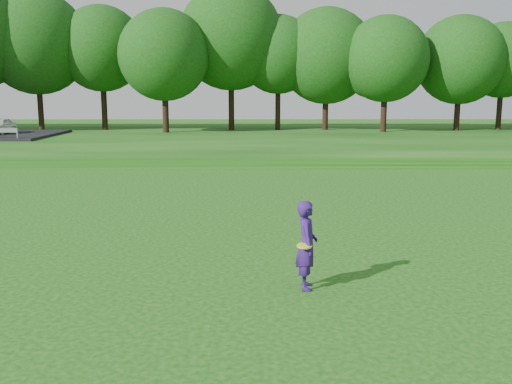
{
  "coord_description": "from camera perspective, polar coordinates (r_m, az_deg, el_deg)",
  "views": [
    {
      "loc": [
        2.93,
        -10.13,
        4.03
      ],
      "look_at": [
        3.05,
        5.08,
        1.3
      ],
      "focal_mm": 40.0,
      "sensor_mm": 36.0,
      "label": 1
    }
  ],
  "objects": [
    {
      "name": "ground",
      "position": [
        11.29,
        -15.79,
        -11.14
      ],
      "size": [
        140.0,
        140.0,
        0.0
      ],
      "primitive_type": "plane",
      "color": "#10450D",
      "rests_on": "ground"
    },
    {
      "name": "berm",
      "position": [
        44.38,
        -4.26,
        5.33
      ],
      "size": [
        130.0,
        30.0,
        0.6
      ],
      "primitive_type": "cube",
      "color": "#10450D",
      "rests_on": "ground"
    },
    {
      "name": "walking_path",
      "position": [
        30.54,
        -5.97,
        2.57
      ],
      "size": [
        130.0,
        1.6,
        0.04
      ],
      "primitive_type": "cube",
      "color": "gray",
      "rests_on": "ground"
    },
    {
      "name": "treeline",
      "position": [
        48.39,
        -4.07,
        14.97
      ],
      "size": [
        104.0,
        7.0,
        15.0
      ],
      "primitive_type": null,
      "color": "#173D0E",
      "rests_on": "berm"
    },
    {
      "name": "woman",
      "position": [
        11.69,
        5.09,
        -5.31
      ],
      "size": [
        0.45,
        0.72,
        1.84
      ],
      "color": "#35176B",
      "rests_on": "ground"
    }
  ]
}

